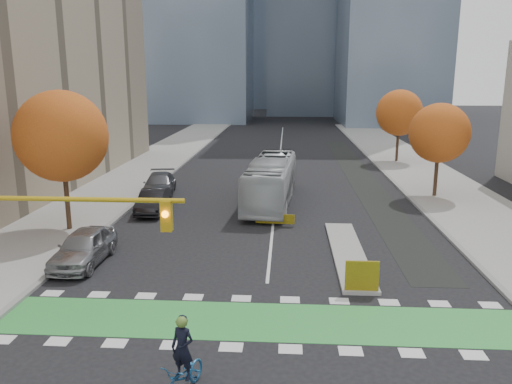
# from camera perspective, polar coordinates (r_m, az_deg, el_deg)

# --- Properties ---
(ground) EXTENTS (300.00, 300.00, 0.00)m
(ground) POSITION_cam_1_polar(r_m,az_deg,el_deg) (17.91, 0.61, -16.78)
(ground) COLOR black
(ground) RESTS_ON ground
(sidewalk_west) EXTENTS (7.00, 120.00, 0.15)m
(sidewalk_west) POSITION_cam_1_polar(r_m,az_deg,el_deg) (39.30, -17.85, -0.60)
(sidewalk_west) COLOR gray
(sidewalk_west) RESTS_ON ground
(sidewalk_east) EXTENTS (7.00, 120.00, 0.15)m
(sidewalk_east) POSITION_cam_1_polar(r_m,az_deg,el_deg) (38.75, 22.62, -1.17)
(sidewalk_east) COLOR gray
(sidewalk_east) RESTS_ON ground
(curb_west) EXTENTS (0.30, 120.00, 0.16)m
(curb_west) POSITION_cam_1_polar(r_m,az_deg,el_deg) (38.16, -12.95, -0.69)
(curb_west) COLOR gray
(curb_west) RESTS_ON ground
(curb_east) EXTENTS (0.30, 120.00, 0.16)m
(curb_east) POSITION_cam_1_polar(r_m,az_deg,el_deg) (37.75, 17.59, -1.13)
(curb_east) COLOR gray
(curb_east) RESTS_ON ground
(bike_crossing) EXTENTS (20.00, 3.00, 0.01)m
(bike_crossing) POSITION_cam_1_polar(r_m,az_deg,el_deg) (19.23, 0.85, -14.54)
(bike_crossing) COLOR green
(bike_crossing) RESTS_ON ground
(centre_line) EXTENTS (0.15, 70.00, 0.01)m
(centre_line) POSITION_cam_1_polar(r_m,az_deg,el_deg) (56.24, 2.73, 3.90)
(centre_line) COLOR silver
(centre_line) RESTS_ON ground
(bike_lane_paint) EXTENTS (2.50, 50.00, 0.01)m
(bike_lane_paint) POSITION_cam_1_polar(r_m,az_deg,el_deg) (46.87, 11.74, 1.80)
(bike_lane_paint) COLOR black
(bike_lane_paint) RESTS_ON ground
(median_island) EXTENTS (1.60, 10.00, 0.16)m
(median_island) POSITION_cam_1_polar(r_m,az_deg,el_deg) (26.26, 10.46, -6.84)
(median_island) COLOR gray
(median_island) RESTS_ON ground
(hazard_board) EXTENTS (1.40, 0.12, 1.30)m
(hazard_board) POSITION_cam_1_polar(r_m,az_deg,el_deg) (21.57, 12.03, -9.35)
(hazard_board) COLOR yellow
(hazard_board) RESTS_ON median_island
(tree_west) EXTENTS (5.20, 5.20, 8.22)m
(tree_west) POSITION_cam_1_polar(r_m,az_deg,el_deg) (30.53, -21.34, 5.95)
(tree_west) COLOR #332114
(tree_west) RESTS_ON ground
(tree_east_near) EXTENTS (4.40, 4.40, 7.08)m
(tree_east_near) POSITION_cam_1_polar(r_m,az_deg,el_deg) (39.37, 20.22, 6.33)
(tree_east_near) COLOR #332114
(tree_east_near) RESTS_ON ground
(tree_east_far) EXTENTS (4.80, 4.80, 7.65)m
(tree_east_far) POSITION_cam_1_polar(r_m,az_deg,el_deg) (54.92, 16.07, 8.69)
(tree_east_far) COLOR #332114
(tree_east_far) RESTS_ON ground
(traffic_signal_west) EXTENTS (8.53, 0.56, 5.20)m
(traffic_signal_west) POSITION_cam_1_polar(r_m,az_deg,el_deg) (18.03, -25.57, -3.96)
(traffic_signal_west) COLOR #BF9914
(traffic_signal_west) RESTS_ON ground
(cyclist) EXTENTS (1.40, 2.24, 2.44)m
(cyclist) POSITION_cam_1_polar(r_m,az_deg,el_deg) (15.14, -8.30, -19.42)
(cyclist) COLOR #1F5A90
(cyclist) RESTS_ON ground
(bus) EXTENTS (3.66, 12.01, 3.30)m
(bus) POSITION_cam_1_polar(r_m,az_deg,el_deg) (35.74, 1.74, 1.30)
(bus) COLOR #B6BBBE
(bus) RESTS_ON ground
(parked_car_a) EXTENTS (2.06, 4.99, 1.69)m
(parked_car_a) POSITION_cam_1_polar(r_m,az_deg,el_deg) (25.74, -19.09, -5.96)
(parked_car_a) COLOR #939498
(parked_car_a) RESTS_ON ground
(parked_car_b) EXTENTS (1.85, 4.79, 1.56)m
(parked_car_b) POSITION_cam_1_polar(r_m,az_deg,el_deg) (34.23, -11.64, -0.99)
(parked_car_b) COLOR black
(parked_car_b) RESTS_ON ground
(parked_car_c) EXTENTS (3.03, 5.87, 1.63)m
(parked_car_c) POSITION_cam_1_polar(r_m,az_deg,el_deg) (39.15, -10.99, 0.85)
(parked_car_c) COLOR #535358
(parked_car_c) RESTS_ON ground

